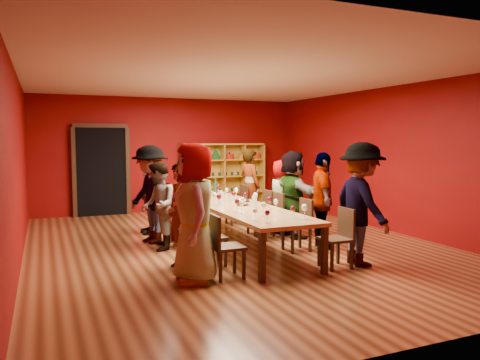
% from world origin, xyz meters
% --- Properties ---
extents(room_shell, '(7.10, 9.10, 3.04)m').
position_xyz_m(room_shell, '(0.00, 0.00, 1.50)').
color(room_shell, '#552B16').
rests_on(room_shell, ground).
extents(tasting_table, '(1.10, 4.50, 0.75)m').
position_xyz_m(tasting_table, '(0.00, 0.00, 0.70)').
color(tasting_table, '#AA7A47').
rests_on(tasting_table, ground).
extents(doorway, '(1.40, 0.17, 2.30)m').
position_xyz_m(doorway, '(-1.80, 4.43, 1.12)').
color(doorway, black).
rests_on(doorway, ground).
extents(shelving_unit, '(2.40, 0.40, 1.80)m').
position_xyz_m(shelving_unit, '(1.40, 4.32, 0.98)').
color(shelving_unit, gold).
rests_on(shelving_unit, ground).
extents(chair_person_left_0, '(0.42, 0.42, 0.89)m').
position_xyz_m(chair_person_left_0, '(-0.91, -1.78, 0.50)').
color(chair_person_left_0, black).
rests_on(chair_person_left_0, ground).
extents(person_left_0, '(0.61, 0.97, 1.87)m').
position_xyz_m(person_left_0, '(-1.30, -1.78, 0.93)').
color(person_left_0, pink).
rests_on(person_left_0, ground).
extents(chair_person_left_1, '(0.42, 0.42, 0.89)m').
position_xyz_m(chair_person_left_1, '(-0.91, -1.08, 0.50)').
color(chair_person_left_1, black).
rests_on(chair_person_left_1, ground).
extents(person_left_1, '(0.51, 0.64, 1.59)m').
position_xyz_m(person_left_1, '(-1.31, -1.08, 0.80)').
color(person_left_1, '#4A4A4E').
rests_on(person_left_1, ground).
extents(chair_person_left_2, '(0.42, 0.42, 0.89)m').
position_xyz_m(chair_person_left_2, '(-0.91, 0.23, 0.50)').
color(chair_person_left_2, black).
rests_on(chair_person_left_2, ground).
extents(person_left_2, '(0.54, 0.81, 1.53)m').
position_xyz_m(person_left_2, '(-1.33, 0.23, 0.77)').
color(person_left_2, '#618DC8').
rests_on(person_left_2, ground).
extents(chair_person_left_3, '(0.42, 0.42, 0.89)m').
position_xyz_m(chair_person_left_3, '(-0.91, 0.82, 0.50)').
color(chair_person_left_3, black).
rests_on(chair_person_left_3, ground).
extents(person_left_3, '(0.84, 1.26, 1.80)m').
position_xyz_m(person_left_3, '(-1.34, 0.82, 0.90)').
color(person_left_3, beige).
rests_on(person_left_3, ground).
extents(chair_person_left_4, '(0.42, 0.42, 0.89)m').
position_xyz_m(chair_person_left_4, '(-0.91, 1.68, 0.50)').
color(chair_person_left_4, black).
rests_on(chair_person_left_4, ground).
extents(person_left_4, '(0.42, 0.91, 1.54)m').
position_xyz_m(person_left_4, '(-1.17, 1.68, 0.77)').
color(person_left_4, '#131936').
rests_on(person_left_4, ground).
extents(chair_person_right_0, '(0.42, 0.42, 0.89)m').
position_xyz_m(chair_person_right_0, '(0.91, -1.94, 0.50)').
color(chair_person_right_0, black).
rests_on(chair_person_right_0, ground).
extents(person_right_0, '(0.59, 1.24, 1.87)m').
position_xyz_m(person_right_0, '(1.29, -1.94, 0.94)').
color(person_right_0, silver).
rests_on(person_right_0, ground).
extents(chair_person_right_1, '(0.42, 0.42, 0.89)m').
position_xyz_m(chair_person_right_1, '(0.91, -0.78, 0.50)').
color(chair_person_right_1, black).
rests_on(chair_person_right_1, ground).
extents(person_right_1, '(0.79, 1.09, 1.69)m').
position_xyz_m(person_right_1, '(1.34, -0.78, 0.84)').
color(person_right_1, '#587EB6').
rests_on(person_right_1, ground).
extents(chair_person_right_2, '(0.42, 0.42, 0.89)m').
position_xyz_m(chair_person_right_2, '(0.91, 0.23, 0.50)').
color(chair_person_right_2, black).
rests_on(chair_person_right_2, ground).
extents(person_right_2, '(0.55, 1.60, 1.70)m').
position_xyz_m(person_right_2, '(1.33, 0.23, 0.85)').
color(person_right_2, '#5D88BF').
rests_on(person_right_2, ground).
extents(chair_person_right_3, '(0.42, 0.42, 0.89)m').
position_xyz_m(chair_person_right_3, '(0.91, 0.71, 0.50)').
color(chair_person_right_3, black).
rests_on(chair_person_right_3, ground).
extents(person_right_3, '(0.51, 0.79, 1.50)m').
position_xyz_m(person_right_3, '(1.33, 0.71, 0.75)').
color(person_right_3, '#5987B7').
rests_on(person_right_3, ground).
extents(chair_person_right_4, '(0.42, 0.42, 0.89)m').
position_xyz_m(chair_person_right_4, '(0.91, 1.94, 0.50)').
color(chair_person_right_4, black).
rests_on(chair_person_right_4, ground).
extents(person_right_4, '(0.57, 0.70, 1.70)m').
position_xyz_m(person_right_4, '(1.17, 1.94, 0.85)').
color(person_right_4, silver).
rests_on(person_right_4, ground).
extents(wine_glass_0, '(0.09, 0.09, 0.21)m').
position_xyz_m(wine_glass_0, '(-0.31, 0.17, 0.91)').
color(wine_glass_0, white).
rests_on(wine_glass_0, tasting_table).
extents(wine_glass_1, '(0.07, 0.07, 0.18)m').
position_xyz_m(wine_glass_1, '(0.27, 1.08, 0.88)').
color(wine_glass_1, white).
rests_on(wine_glass_1, tasting_table).
extents(wine_glass_2, '(0.08, 0.08, 0.20)m').
position_xyz_m(wine_glass_2, '(-0.33, 0.97, 0.90)').
color(wine_glass_2, white).
rests_on(wine_glass_2, tasting_table).
extents(wine_glass_3, '(0.08, 0.08, 0.21)m').
position_xyz_m(wine_glass_3, '(0.32, -0.74, 0.90)').
color(wine_glass_3, white).
rests_on(wine_glass_3, tasting_table).
extents(wine_glass_4, '(0.07, 0.07, 0.18)m').
position_xyz_m(wine_glass_4, '(0.30, 1.66, 0.88)').
color(wine_glass_4, white).
rests_on(wine_glass_4, tasting_table).
extents(wine_glass_5, '(0.09, 0.09, 0.21)m').
position_xyz_m(wine_glass_5, '(-0.27, -0.78, 0.90)').
color(wine_glass_5, white).
rests_on(wine_glass_5, tasting_table).
extents(wine_glass_6, '(0.09, 0.09, 0.22)m').
position_xyz_m(wine_glass_6, '(-0.32, 1.75, 0.91)').
color(wine_glass_6, white).
rests_on(wine_glass_6, tasting_table).
extents(wine_glass_7, '(0.08, 0.08, 0.19)m').
position_xyz_m(wine_glass_7, '(-0.09, 1.38, 0.89)').
color(wine_glass_7, white).
rests_on(wine_glass_7, tasting_table).
extents(wine_glass_8, '(0.07, 0.07, 0.18)m').
position_xyz_m(wine_glass_8, '(-0.28, -1.89, 0.88)').
color(wine_glass_8, white).
rests_on(wine_glass_8, tasting_table).
extents(wine_glass_9, '(0.08, 0.08, 0.21)m').
position_xyz_m(wine_glass_9, '(-0.05, -1.31, 0.90)').
color(wine_glass_9, white).
rests_on(wine_glass_9, tasting_table).
extents(wine_glass_10, '(0.08, 0.08, 0.21)m').
position_xyz_m(wine_glass_10, '(0.37, 0.81, 0.90)').
color(wine_glass_10, white).
rests_on(wine_glass_10, tasting_table).
extents(wine_glass_11, '(0.07, 0.07, 0.18)m').
position_xyz_m(wine_glass_11, '(-0.35, -1.65, 0.88)').
color(wine_glass_11, white).
rests_on(wine_glass_11, tasting_table).
extents(wine_glass_12, '(0.08, 0.08, 0.19)m').
position_xyz_m(wine_glass_12, '(0.27, 0.14, 0.89)').
color(wine_glass_12, white).
rests_on(wine_glass_12, tasting_table).
extents(wine_glass_13, '(0.09, 0.09, 0.22)m').
position_xyz_m(wine_glass_13, '(0.32, -0.20, 0.91)').
color(wine_glass_13, white).
rests_on(wine_glass_13, tasting_table).
extents(wine_glass_14, '(0.08, 0.08, 0.20)m').
position_xyz_m(wine_glass_14, '(-0.08, -0.54, 0.89)').
color(wine_glass_14, white).
rests_on(wine_glass_14, tasting_table).
extents(wine_glass_15, '(0.08, 0.08, 0.21)m').
position_xyz_m(wine_glass_15, '(-0.28, -0.99, 0.90)').
color(wine_glass_15, white).
rests_on(wine_glass_15, tasting_table).
extents(wine_glass_16, '(0.09, 0.09, 0.22)m').
position_xyz_m(wine_glass_16, '(0.36, -1.82, 0.91)').
color(wine_glass_16, white).
rests_on(wine_glass_16, tasting_table).
extents(wine_glass_17, '(0.07, 0.07, 0.18)m').
position_xyz_m(wine_glass_17, '(0.26, -1.66, 0.88)').
color(wine_glass_17, white).
rests_on(wine_glass_17, tasting_table).
extents(wine_glass_18, '(0.09, 0.09, 0.22)m').
position_xyz_m(wine_glass_18, '(-0.33, -0.09, 0.91)').
color(wine_glass_18, white).
rests_on(wine_glass_18, tasting_table).
extents(wine_glass_19, '(0.08, 0.08, 0.19)m').
position_xyz_m(wine_glass_19, '(0.36, 1.81, 0.89)').
color(wine_glass_19, white).
rests_on(wine_glass_19, tasting_table).
extents(wine_glass_20, '(0.07, 0.07, 0.18)m').
position_xyz_m(wine_glass_20, '(-0.29, 0.86, 0.88)').
color(wine_glass_20, white).
rests_on(wine_glass_20, tasting_table).
extents(wine_glass_21, '(0.08, 0.08, 0.20)m').
position_xyz_m(wine_glass_21, '(-0.30, 1.83, 0.90)').
color(wine_glass_21, white).
rests_on(wine_glass_21, tasting_table).
extents(wine_glass_22, '(0.08, 0.08, 0.20)m').
position_xyz_m(wine_glass_22, '(0.12, 0.33, 0.89)').
color(wine_glass_22, white).
rests_on(wine_glass_22, tasting_table).
extents(wine_glass_23, '(0.08, 0.08, 0.19)m').
position_xyz_m(wine_glass_23, '(0.34, -0.96, 0.89)').
color(wine_glass_23, white).
rests_on(wine_glass_23, tasting_table).
extents(spittoon_bowl, '(0.28, 0.28, 0.15)m').
position_xyz_m(spittoon_bowl, '(0.09, -0.14, 0.82)').
color(spittoon_bowl, '#B0B2B7').
rests_on(spittoon_bowl, tasting_table).
extents(carafe_a, '(0.13, 0.13, 0.25)m').
position_xyz_m(carafe_a, '(-0.24, 0.06, 0.86)').
color(carafe_a, white).
rests_on(carafe_a, tasting_table).
extents(carafe_b, '(0.10, 0.10, 0.23)m').
position_xyz_m(carafe_b, '(0.16, -0.51, 0.85)').
color(carafe_b, white).
rests_on(carafe_b, tasting_table).
extents(wine_bottle, '(0.10, 0.10, 0.35)m').
position_xyz_m(wine_bottle, '(0.26, 1.70, 0.88)').
color(wine_bottle, '#14381A').
rests_on(wine_bottle, tasting_table).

